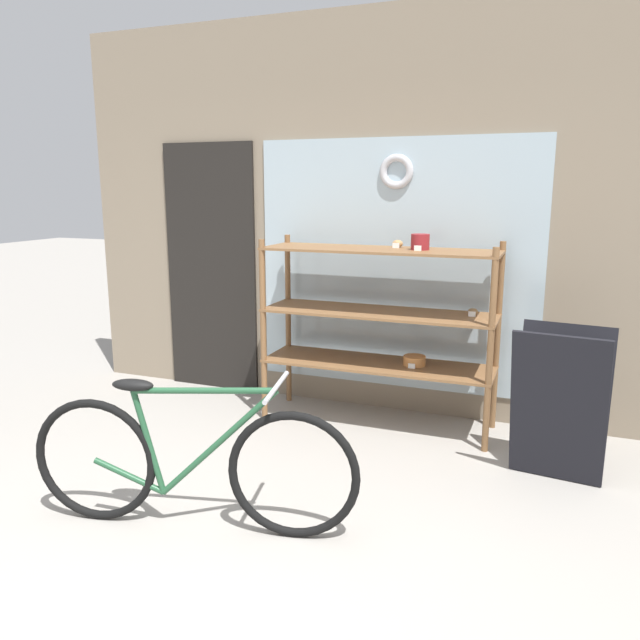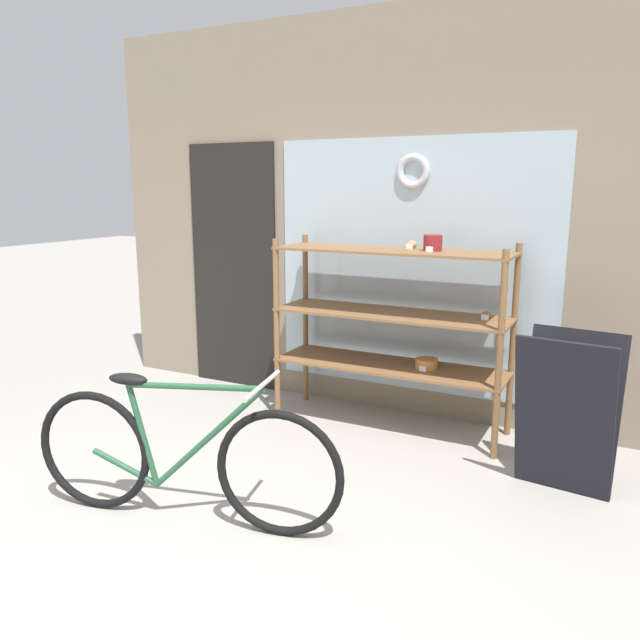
# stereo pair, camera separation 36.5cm
# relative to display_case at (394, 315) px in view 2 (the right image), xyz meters

# --- Properties ---
(ground_plane) EXTENTS (30.00, 30.00, 0.00)m
(ground_plane) POSITION_rel_display_case_xyz_m (-0.20, -2.25, -0.84)
(ground_plane) COLOR gray
(storefront_facade) EXTENTS (5.08, 0.13, 3.02)m
(storefront_facade) POSITION_rel_display_case_xyz_m (-0.24, 0.38, 0.63)
(storefront_facade) COLOR gray
(storefront_facade) RESTS_ON ground_plane
(display_case) EXTENTS (1.69, 0.50, 1.42)m
(display_case) POSITION_rel_display_case_xyz_m (0.00, 0.00, 0.00)
(display_case) COLOR brown
(display_case) RESTS_ON ground_plane
(bicycle) EXTENTS (1.71, 0.52, 0.80)m
(bicycle) POSITION_rel_display_case_xyz_m (-0.50, -1.77, -0.48)
(bicycle) COLOR black
(bicycle) RESTS_ON ground_plane
(sandwich_board) EXTENTS (0.58, 0.44, 0.93)m
(sandwich_board) POSITION_rel_display_case_xyz_m (1.25, -0.48, -0.37)
(sandwich_board) COLOR black
(sandwich_board) RESTS_ON ground_plane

